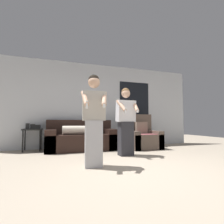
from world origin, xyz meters
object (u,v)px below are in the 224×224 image
object	(u,v)px
person_left	(94,119)
side_table	(33,132)
armchair	(142,137)
couch	(81,139)
person_right	(126,121)

from	to	relation	value
person_left	side_table	bearing A→B (deg)	119.06
side_table	person_left	bearing A→B (deg)	-60.94
armchair	person_left	bearing A→B (deg)	-136.50
couch	person_left	size ratio (longest dim) A/B	1.17
couch	armchair	distance (m)	1.84
couch	person_right	bearing A→B (deg)	-53.31
person_left	person_right	size ratio (longest dim) A/B	1.02
couch	side_table	size ratio (longest dim) A/B	2.54
couch	person_left	distance (m)	2.09
person_right	armchair	bearing A→B (deg)	46.35
person_left	person_right	distance (m)	1.26
armchair	person_right	distance (m)	1.43
side_table	person_right	bearing A→B (deg)	-32.76
person_right	side_table	bearing A→B (deg)	147.24
side_table	person_right	size ratio (longest dim) A/B	0.47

